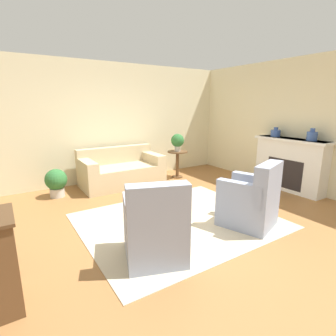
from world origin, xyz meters
name	(u,v)px	position (x,y,z in m)	size (l,w,h in m)	color
ground_plane	(179,221)	(0.00, 0.00, 0.00)	(16.00, 16.00, 0.00)	#996638
wall_back	(109,123)	(0.00, 2.98, 1.40)	(9.84, 0.12, 2.80)	beige
wall_right	(302,125)	(3.19, 0.00, 1.40)	(0.12, 10.26, 2.80)	beige
rug	(179,221)	(0.00, 0.00, 0.01)	(2.96, 2.47, 0.01)	beige
couch	(121,171)	(0.02, 2.36, 0.32)	(1.83, 0.97, 0.85)	#C6B289
armchair_left	(155,229)	(-0.85, -0.72, 0.39)	(0.90, 0.94, 1.00)	#8E99B2
armchair_right	(251,201)	(0.85, -0.72, 0.39)	(0.90, 0.94, 1.00)	#8E99B2
ottoman_table	(169,202)	(-0.07, 0.18, 0.29)	(0.72, 0.72, 0.43)	#C6B289
side_table	(177,160)	(1.47, 2.18, 0.46)	(0.50, 0.50, 0.69)	brown
fireplace	(290,164)	(2.95, 0.03, 0.59)	(0.44, 1.59, 1.13)	white
vase_mantel_near	(276,133)	(2.93, 0.44, 1.21)	(0.21, 0.21, 0.21)	#38569E
vase_mantel_far	(312,136)	(2.93, -0.38, 1.23)	(0.20, 0.20, 0.25)	#38569E
potted_plant_on_side_table	(178,141)	(1.47, 2.18, 0.94)	(0.33, 0.33, 0.44)	beige
potted_plant_floor	(56,181)	(-1.42, 2.28, 0.32)	(0.43, 0.43, 0.58)	beige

